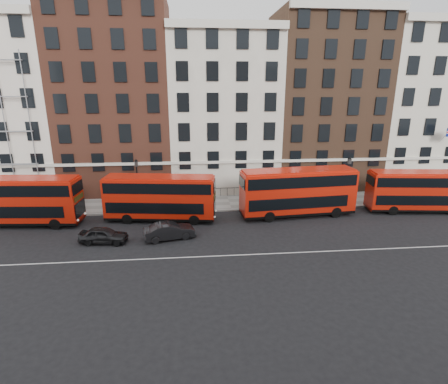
{
  "coord_description": "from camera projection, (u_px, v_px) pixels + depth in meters",
  "views": [
    {
      "loc": [
        -4.0,
        -26.18,
        12.52
      ],
      "look_at": [
        -1.1,
        5.0,
        3.0
      ],
      "focal_mm": 28.0,
      "sensor_mm": 36.0,
      "label": 1
    }
  ],
  "objects": [
    {
      "name": "car_front",
      "position": [
        170.0,
        231.0,
        29.67
      ],
      "size": [
        4.58,
        2.5,
        1.43
      ],
      "primitive_type": "imported",
      "rotation": [
        0.0,
        0.0,
        1.81
      ],
      "color": "black",
      "rests_on": "ground"
    },
    {
      "name": "bus_a",
      "position": [
        20.0,
        200.0,
        32.2
      ],
      "size": [
        11.05,
        3.48,
        4.57
      ],
      "rotation": [
        0.0,
        0.0,
        -0.08
      ],
      "color": "red",
      "rests_on": "ground"
    },
    {
      "name": "bus_c",
      "position": [
        297.0,
        191.0,
        34.49
      ],
      "size": [
        11.54,
        3.71,
        4.77
      ],
      "rotation": [
        0.0,
        0.0,
        0.09
      ],
      "color": "red",
      "rests_on": "ground"
    },
    {
      "name": "road_centre_line",
      "position": [
        246.0,
        255.0,
        27.03
      ],
      "size": [
        70.0,
        0.12,
        0.01
      ],
      "primitive_type": "cube",
      "color": "white",
      "rests_on": "ground"
    },
    {
      "name": "bus_b",
      "position": [
        160.0,
        197.0,
        33.36
      ],
      "size": [
        10.71,
        3.9,
        4.4
      ],
      "rotation": [
        0.0,
        0.0,
        -0.14
      ],
      "color": "red",
      "rests_on": "ground"
    },
    {
      "name": "kerb",
      "position": [
        232.0,
        210.0,
        36.53
      ],
      "size": [
        80.0,
        0.3,
        0.16
      ],
      "primitive_type": "cube",
      "color": "gray",
      "rests_on": "ground"
    },
    {
      "name": "bus_d",
      "position": [
        419.0,
        190.0,
        35.7
      ],
      "size": [
        10.4,
        3.6,
        4.28
      ],
      "rotation": [
        0.0,
        0.0,
        -0.11
      ],
      "color": "red",
      "rests_on": "ground"
    },
    {
      "name": "iron_railings",
      "position": [
        227.0,
        192.0,
        40.85
      ],
      "size": [
        6.6,
        0.06,
        1.0
      ],
      "primitive_type": null,
      "color": "black",
      "rests_on": "pavement"
    },
    {
      "name": "traffic_light",
      "position": [
        432.0,
        182.0,
        38.38
      ],
      "size": [
        0.25,
        0.45,
        3.27
      ],
      "color": "black",
      "rests_on": "pavement"
    },
    {
      "name": "building_terrace",
      "position": [
        221.0,
        105.0,
        42.96
      ],
      "size": [
        64.0,
        11.95,
        22.0
      ],
      "color": "beige",
      "rests_on": "ground"
    },
    {
      "name": "lamp_post_left",
      "position": [
        138.0,
        182.0,
        35.9
      ],
      "size": [
        0.44,
        0.44,
        5.33
      ],
      "color": "black",
      "rests_on": "pavement"
    },
    {
      "name": "lamp_post_right",
      "position": [
        348.0,
        179.0,
        37.06
      ],
      "size": [
        0.44,
        0.44,
        5.33
      ],
      "color": "black",
      "rests_on": "pavement"
    },
    {
      "name": "ground",
      "position": [
        243.0,
        244.0,
        28.94
      ],
      "size": [
        120.0,
        120.0,
        0.0
      ],
      "primitive_type": "plane",
      "color": "black",
      "rests_on": "ground"
    },
    {
      "name": "pavement",
      "position": [
        229.0,
        203.0,
        38.92
      ],
      "size": [
        80.0,
        5.0,
        0.15
      ],
      "primitive_type": "cube",
      "color": "slate",
      "rests_on": "ground"
    },
    {
      "name": "car_rear",
      "position": [
        104.0,
        235.0,
        28.94
      ],
      "size": [
        4.11,
        2.02,
        1.35
      ],
      "primitive_type": "imported",
      "rotation": [
        0.0,
        0.0,
        1.46
      ],
      "color": "black",
      "rests_on": "ground"
    }
  ]
}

